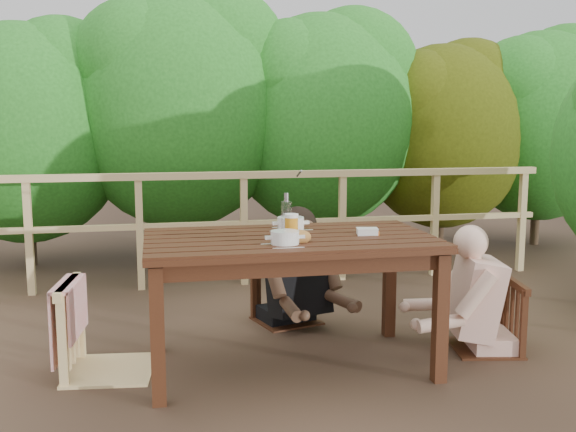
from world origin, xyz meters
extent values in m
plane|color=#4D3626|center=(0.00, 0.00, 0.00)|extent=(60.00, 60.00, 0.00)
cube|color=#34190D|center=(0.00, 0.00, 0.39)|extent=(1.67, 0.94, 0.77)
cube|color=#D5B678|center=(-1.05, 0.12, 0.51)|extent=(0.56, 0.56, 1.02)
cube|color=#34190D|center=(0.15, 0.85, 0.42)|extent=(0.52, 0.52, 0.84)
cube|color=#34190D|center=(1.29, 0.03, 0.42)|extent=(0.49, 0.49, 0.85)
cube|color=#D5B678|center=(0.00, 2.00, 0.51)|extent=(5.60, 0.10, 1.01)
cylinder|color=silver|center=(-0.07, -0.22, 0.82)|extent=(0.26, 0.26, 0.09)
cylinder|color=white|center=(0.06, 0.24, 0.82)|extent=(0.28, 0.28, 0.09)
ellipsoid|color=olive|center=(0.01, -0.18, 0.81)|extent=(0.14, 0.11, 0.08)
cylinder|color=gold|center=(0.00, -0.04, 0.85)|extent=(0.08, 0.08, 0.15)
cylinder|color=silver|center=(0.00, 0.11, 0.90)|extent=(0.06, 0.06, 0.26)
cube|color=silver|center=(0.46, -0.03, 0.80)|extent=(0.14, 0.11, 0.05)
camera|label=1|loc=(-0.76, -3.70, 1.47)|focal=41.13mm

